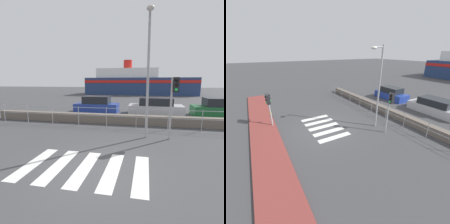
{
  "view_description": "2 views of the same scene",
  "coord_description": "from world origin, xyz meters",
  "views": [
    {
      "loc": [
        1.47,
        -4.95,
        2.74
      ],
      "look_at": [
        0.09,
        2.0,
        1.5
      ],
      "focal_mm": 28.0,
      "sensor_mm": 36.0,
      "label": 1
    },
    {
      "loc": [
        9.09,
        -4.19,
        5.47
      ],
      "look_at": [
        0.09,
        1.0,
        1.2
      ],
      "focal_mm": 24.0,
      "sensor_mm": 36.0,
      "label": 2
    }
  ],
  "objects": [
    {
      "name": "ground_plane",
      "position": [
        0.0,
        0.0,
        0.0
      ],
      "size": [
        160.0,
        160.0,
        0.0
      ],
      "primitive_type": "plane",
      "color": "#424244"
    },
    {
      "name": "crosswalk",
      "position": [
        -0.41,
        0.0,
        0.0
      ],
      "size": [
        4.05,
        2.4,
        0.01
      ],
      "color": "silver",
      "rests_on": "ground_plane"
    },
    {
      "name": "seawall",
      "position": [
        0.0,
        6.15,
        0.3
      ],
      "size": [
        18.15,
        0.55,
        0.6
      ],
      "color": "#6B6056",
      "rests_on": "ground_plane"
    },
    {
      "name": "harbor_fence",
      "position": [
        -0.0,
        5.27,
        0.78
      ],
      "size": [
        16.38,
        0.04,
        1.2
      ],
      "color": "#9EA0A3",
      "rests_on": "ground_plane"
    },
    {
      "name": "traffic_light_far",
      "position": [
        2.71,
        3.47,
        2.15
      ],
      "size": [
        0.34,
        0.32,
        2.93
      ],
      "color": "#9EA0A3",
      "rests_on": "ground_plane"
    },
    {
      "name": "streetlamp",
      "position": [
        1.5,
        3.35,
        3.63
      ],
      "size": [
        0.32,
        1.04,
        5.84
      ],
      "color": "#9EA0A3",
      "rests_on": "ground_plane"
    },
    {
      "name": "ferry_boat",
      "position": [
        -0.55,
        33.56,
        2.32
      ],
      "size": [
        22.47,
        7.18,
        7.23
      ],
      "color": "navy",
      "rests_on": "ground_plane"
    },
    {
      "name": "parked_car_blue",
      "position": [
        -2.93,
        10.19,
        0.62
      ],
      "size": [
        3.88,
        1.72,
        1.45
      ],
      "color": "#233D9E",
      "rests_on": "ground_plane"
    },
    {
      "name": "parked_car_silver",
      "position": [
        2.25,
        10.19,
        0.6
      ],
      "size": [
        4.51,
        1.89,
        1.4
      ],
      "color": "#BCBCC1",
      "rests_on": "ground_plane"
    },
    {
      "name": "parked_car_green",
      "position": [
        7.4,
        10.19,
        0.62
      ],
      "size": [
        4.47,
        1.8,
        1.45
      ],
      "color": "#1E6633",
      "rests_on": "ground_plane"
    }
  ]
}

